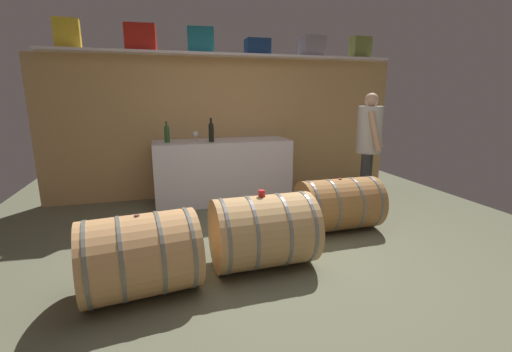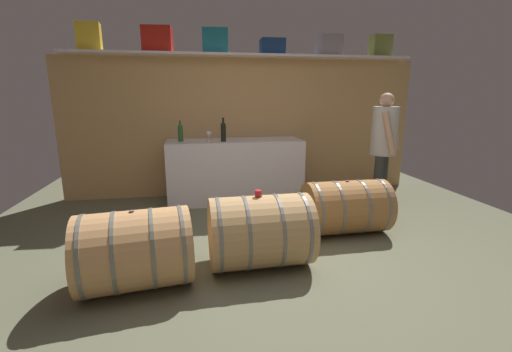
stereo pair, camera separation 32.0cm
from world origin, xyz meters
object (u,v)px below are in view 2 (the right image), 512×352
Objects in this scene: toolcase_red at (157,40)px; winemaker_pouring at (384,140)px; toolcase_teal at (215,41)px; wine_barrel_near at (260,231)px; wine_bottle_dark at (223,131)px; toolcase_grey at (329,46)px; wine_bottle_green at (180,132)px; work_cabinet at (235,170)px; tasting_cup at (258,193)px; wine_barrel_flank at (346,207)px; toolcase_olive at (380,46)px; toolcase_yellow at (89,37)px; toolcase_navy at (272,47)px; wine_barrel_far at (135,250)px; wine_glass at (209,134)px.

winemaker_pouring is at bearing -15.65° from toolcase_red.
wine_barrel_near is at bearing -80.37° from toolcase_teal.
toolcase_grey is at bearing 13.47° from wine_bottle_dark.
winemaker_pouring reaches higher than wine_bottle_green.
wine_barrel_near is at bearing -90.44° from work_cabinet.
wine_barrel_near is 15.48× the size of tasting_cup.
toolcase_olive is at bearing 53.79° from wine_barrel_flank.
toolcase_yellow is 1.68m from wine_bottle_green.
toolcase_olive is at bearing -4.52° from toolcase_yellow.
toolcase_navy is 1.01× the size of toolcase_grey.
wine_bottle_green is (-0.52, -0.28, -1.21)m from toolcase_teal.
wine_barrel_far is at bearing -121.91° from toolcase_navy.
toolcase_red is at bearing -178.64° from toolcase_navy.
wine_barrel_flank is (1.79, -1.41, -0.70)m from wine_bottle_green.
toolcase_red is 1.27m from wine_bottle_green.
toolcase_red is at bearing -4.52° from toolcase_yellow.
toolcase_yellow is at bearing 176.74° from toolcase_olive.
toolcase_yellow is at bearing 178.32° from toolcase_grey.
toolcase_navy is at bearing 4.20° from toolcase_red.
toolcase_olive is (4.09, 0.00, -0.02)m from toolcase_yellow.
toolcase_red is at bearing 178.32° from toolcase_grey.
toolcase_navy is (0.80, 0.00, -0.05)m from toolcase_teal.
wine_bottle_dark is 2.10m from winemaker_pouring.
tasting_cup is at bearing -152.56° from wine_barrel_flank.
wine_barrel_near is (0.20, -2.28, -1.89)m from toolcase_teal.
toolcase_grey is at bearing -116.30° from winemaker_pouring.
toolcase_teal is at bearing -74.34° from winemaker_pouring.
toolcase_yellow is at bearing -175.49° from toolcase_teal.
toolcase_teal reaches higher than wine_barrel_far.
toolcase_grey is 1.18× the size of wine_bottle_green.
tasting_cup is at bearing -124.30° from toolcase_grey.
toolcase_yellow is 1.07× the size of toolcase_grey.
toolcase_olive is 4.51m from wine_barrel_far.
toolcase_olive is at bearing 45.13° from tasting_cup.
toolcase_navy is 1.53m from wine_glass.
toolcase_olive is 0.35× the size of wine_barrel_flank.
toolcase_red is 3.27m from wine_barrel_flank.
toolcase_navy is 5.79× the size of tasting_cup.
toolcase_grey is 1.67m from winemaker_pouring.
wine_barrel_far is at bearing -103.79° from toolcase_teal.
toolcase_yellow is 1.63m from toolcase_teal.
toolcase_yellow is 0.39× the size of wine_barrel_far.
toolcase_teal reaches higher than tasting_cup.
toolcase_teal reaches higher than wine_glass.
toolcase_navy is at bearing 49.03° from wine_barrel_far.
wine_bottle_green is (0.25, -0.28, -1.22)m from toolcase_red.
work_cabinet is (1.85, -0.24, -1.79)m from toolcase_yellow.
toolcase_teal is at bearing 94.72° from tasting_cup.
toolcase_red reaches higher than toolcase_olive.
wine_barrel_far is at bearing -97.73° from wine_bottle_green.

